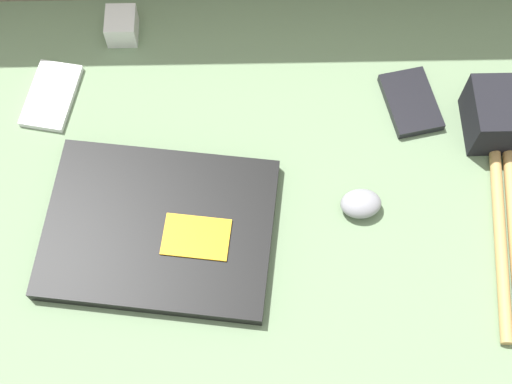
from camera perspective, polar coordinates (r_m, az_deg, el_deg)
ground_plane at (r=1.15m, az=-0.00°, el=-3.62°), size 8.00×8.00×0.00m
couch_seat at (r=1.08m, az=-0.00°, el=-2.15°), size 1.14×0.71×0.16m
laptop at (r=0.99m, az=-7.73°, el=-2.90°), size 0.34×0.27×0.03m
computer_mouse at (r=1.00m, az=8.39°, el=-0.93°), size 0.06×0.05×0.03m
phone_silver at (r=1.13m, az=-16.04°, el=7.42°), size 0.09×0.13×0.01m
phone_black at (r=1.10m, az=12.27°, el=7.04°), size 0.09×0.12×0.01m
charger_brick at (r=1.16m, az=-10.69°, el=12.93°), size 0.05×0.05×0.04m
drumstick_pair at (r=1.05m, az=19.33°, el=-1.34°), size 0.07×0.38×0.02m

